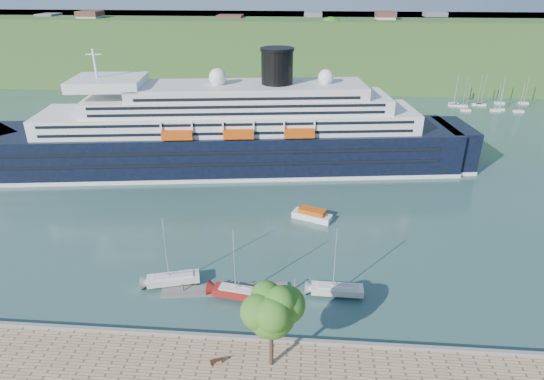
{
  "coord_description": "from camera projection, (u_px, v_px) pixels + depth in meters",
  "views": [
    {
      "loc": [
        8.89,
        -38.69,
        37.85
      ],
      "look_at": [
        3.5,
        30.0,
        5.2
      ],
      "focal_mm": 30.0,
      "sensor_mm": 36.0,
      "label": 1
    }
  ],
  "objects": [
    {
      "name": "sailboat_red",
      "position": [
        239.0,
        267.0,
        56.57
      ],
      "size": [
        7.83,
        3.34,
        9.8
      ],
      "primitive_type": null,
      "rotation": [
        0.0,
        0.0,
        -0.17
      ],
      "color": "maroon",
      "rests_on": "ground"
    },
    {
      "name": "tender_launch",
      "position": [
        312.0,
        214.0,
        77.51
      ],
      "size": [
        7.16,
        4.66,
        1.87
      ],
      "primitive_type": null,
      "rotation": [
        0.0,
        0.0,
        -0.38
      ],
      "color": "#C9480B",
      "rests_on": "ground"
    },
    {
      "name": "sailboat_white_far",
      "position": [
        339.0,
        265.0,
        57.23
      ],
      "size": [
        7.45,
        2.21,
        9.58
      ],
      "primitive_type": null,
      "rotation": [
        0.0,
        0.0,
        -0.02
      ],
      "color": "silver",
      "rests_on": "ground"
    },
    {
      "name": "ground",
      "position": [
        221.0,
        342.0,
        51.69
      ],
      "size": [
        400.0,
        400.0,
        0.0
      ],
      "primitive_type": "plane",
      "color": "#2A4A42",
      "rests_on": "ground"
    },
    {
      "name": "sailboat_white_near",
      "position": [
        171.0,
        254.0,
        59.21
      ],
      "size": [
        7.92,
        4.11,
        9.86
      ],
      "primitive_type": null,
      "rotation": [
        0.0,
        0.0,
        0.27
      ],
      "color": "silver",
      "rests_on": "ground"
    },
    {
      "name": "promenade_tree",
      "position": [
        271.0,
        324.0,
        45.29
      ],
      "size": [
        6.47,
        6.47,
        10.71
      ],
      "primitive_type": null,
      "color": "#2C651A",
      "rests_on": "promenade"
    },
    {
      "name": "floating_pontoon",
      "position": [
        225.0,
        290.0,
        60.01
      ],
      "size": [
        16.76,
        4.42,
        0.37
      ],
      "primitive_type": null,
      "rotation": [
        0.0,
        0.0,
        0.15
      ],
      "color": "slate",
      "rests_on": "ground"
    },
    {
      "name": "far_hillside",
      "position": [
        286.0,
        48.0,
        177.18
      ],
      "size": [
        400.0,
        50.0,
        24.0
      ],
      "primitive_type": "cube",
      "color": "#325020",
      "rests_on": "ground"
    },
    {
      "name": "park_bench",
      "position": [
        216.0,
        360.0,
        47.47
      ],
      "size": [
        1.51,
        1.07,
        0.9
      ],
      "primitive_type": null,
      "rotation": [
        0.0,
        0.0,
        0.39
      ],
      "color": "#3E1E11",
      "rests_on": "promenade"
    },
    {
      "name": "quay_coping",
      "position": [
        220.0,
        336.0,
        51.02
      ],
      "size": [
        220.0,
        0.5,
        0.3
      ],
      "primitive_type": "cube",
      "color": "slate",
      "rests_on": "promenade"
    },
    {
      "name": "cruise_ship",
      "position": [
        220.0,
        111.0,
        93.17
      ],
      "size": [
        113.31,
        30.48,
        25.18
      ],
      "primitive_type": null,
      "rotation": [
        0.0,
        0.0,
        0.13
      ],
      "color": "black",
      "rests_on": "ground"
    }
  ]
}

